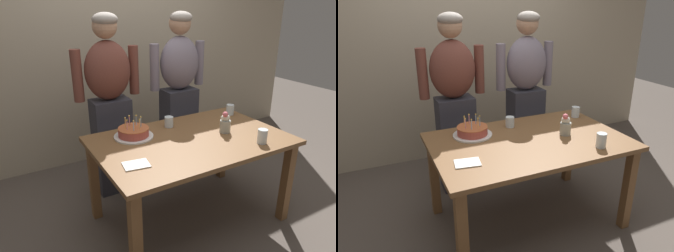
% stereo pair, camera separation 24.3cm
% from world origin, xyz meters
% --- Properties ---
extents(ground_plane, '(10.00, 10.00, 0.00)m').
position_xyz_m(ground_plane, '(0.00, 0.00, 0.00)').
color(ground_plane, '#564C44').
extents(back_wall, '(5.20, 0.10, 2.60)m').
position_xyz_m(back_wall, '(0.00, 1.55, 1.30)').
color(back_wall, tan).
rests_on(back_wall, ground_plane).
extents(dining_table, '(1.50, 0.96, 0.74)m').
position_xyz_m(dining_table, '(0.00, 0.00, 0.64)').
color(dining_table, brown).
rests_on(dining_table, ground_plane).
extents(birthday_cake, '(0.31, 0.31, 0.16)m').
position_xyz_m(birthday_cake, '(-0.37, 0.25, 0.78)').
color(birthday_cake, white).
rests_on(birthday_cake, dining_table).
extents(water_glass_near, '(0.07, 0.07, 0.11)m').
position_xyz_m(water_glass_near, '(0.41, -0.34, 0.80)').
color(water_glass_near, silver).
rests_on(water_glass_near, dining_table).
extents(water_glass_far, '(0.08, 0.08, 0.09)m').
position_xyz_m(water_glass_far, '(-0.02, 0.31, 0.78)').
color(water_glass_far, silver).
rests_on(water_glass_far, dining_table).
extents(water_glass_side, '(0.07, 0.07, 0.10)m').
position_xyz_m(water_glass_side, '(0.64, 0.29, 0.79)').
color(water_glass_side, silver).
rests_on(water_glass_side, dining_table).
extents(napkin_stack, '(0.19, 0.15, 0.01)m').
position_xyz_m(napkin_stack, '(-0.55, -0.18, 0.74)').
color(napkin_stack, white).
rests_on(napkin_stack, dining_table).
extents(flower_vase, '(0.09, 0.09, 0.18)m').
position_xyz_m(flower_vase, '(0.31, -0.03, 0.82)').
color(flower_vase, '#999E93').
rests_on(flower_vase, dining_table).
extents(person_man_bearded, '(0.61, 0.27, 1.66)m').
position_xyz_m(person_man_bearded, '(-0.37, 0.76, 0.87)').
color(person_man_bearded, '#33333D').
rests_on(person_man_bearded, ground_plane).
extents(person_woman_cardigan, '(0.61, 0.27, 1.66)m').
position_xyz_m(person_woman_cardigan, '(0.36, 0.76, 0.87)').
color(person_woman_cardigan, '#33333D').
rests_on(person_woman_cardigan, ground_plane).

